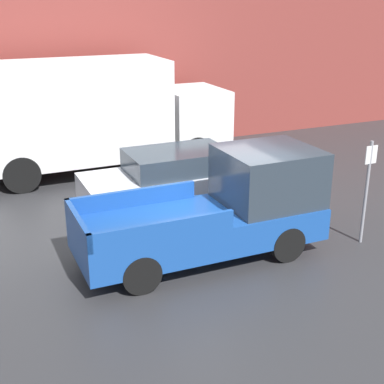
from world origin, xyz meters
TOP-DOWN VIEW (x-y plane):
  - ground_plane at (0.00, 0.00)m, footprint 60.00×60.00m
  - building_wall at (0.00, 8.72)m, footprint 28.00×0.15m
  - pickup_truck at (-0.07, -0.27)m, footprint 5.19×1.98m
  - car at (-0.02, 2.65)m, footprint 4.70×1.91m
  - delivery_truck at (-1.51, 6.55)m, footprint 8.67×2.50m
  - parking_sign at (3.05, -1.07)m, footprint 0.30×0.07m

SIDE VIEW (x-z plane):
  - ground_plane at x=0.00m, z-range 0.00..0.00m
  - car at x=-0.02m, z-range 0.01..1.56m
  - pickup_truck at x=-0.07m, z-range -0.09..2.13m
  - parking_sign at x=3.05m, z-range 0.15..2.52m
  - delivery_truck at x=-1.51m, z-range 0.14..3.60m
  - building_wall at x=0.00m, z-range 0.00..5.20m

